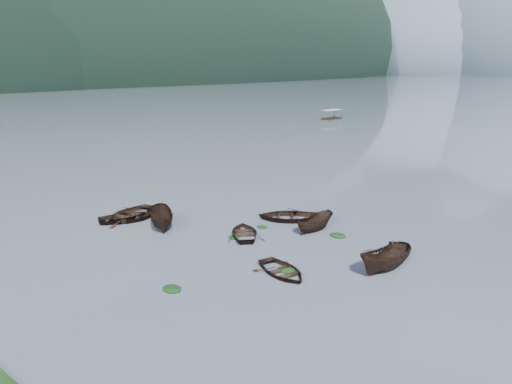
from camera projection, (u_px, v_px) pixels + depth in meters
The scene contains 20 objects.
ground_plane at pixel (143, 259), 30.09m from camera, with size 2400.00×2400.00×0.00m, color #515965.
left_ridge_far at pixel (52, 78), 506.86m from camera, with size 560.00×1400.00×380.00m, color black.
haze_mtn_a at pixel (440, 74), 865.28m from camera, with size 520.00×520.00×280.00m, color #475666.
rowboat_0 at pixel (130, 217), 38.48m from camera, with size 3.46×4.85×1.00m, color black.
rowboat_1 at pixel (128, 221), 37.59m from camera, with size 3.29×4.60×0.95m, color black.
rowboat_2 at pixel (163, 227), 35.97m from camera, with size 1.73×4.60×1.78m, color black.
rowboat_3 at pixel (245, 235), 34.29m from camera, with size 2.87×4.02×0.83m, color black.
rowboat_4 at pixel (282, 274), 27.89m from camera, with size 2.79×3.91×0.81m, color black.
rowboat_5 at pixel (385, 270), 28.40m from camera, with size 1.68×4.46×1.72m, color black.
rowboat_7 at pixel (288, 220), 37.80m from camera, with size 3.64×5.09×1.06m, color black.
rowboat_8 at pixel (315, 230), 35.34m from camera, with size 1.44×3.84×1.48m, color black.
weed_clump_0 at pixel (123, 212), 39.76m from camera, with size 1.03×0.84×0.23m, color black.
weed_clump_1 at pixel (166, 215), 38.91m from camera, with size 0.87×0.69×0.19m, color black.
weed_clump_2 at pixel (172, 290), 25.89m from camera, with size 1.21×0.97×0.26m, color black.
weed_clump_3 at pixel (234, 238), 33.75m from camera, with size 0.89×0.75×0.20m, color black.
weed_clump_4 at pixel (287, 271), 28.33m from camera, with size 1.26×1.00×0.26m, color black.
weed_clump_5 at pixel (156, 207), 41.25m from camera, with size 0.93×0.75×0.20m, color black.
weed_clump_6 at pixel (262, 227), 35.96m from camera, with size 0.92×0.77×0.19m, color black.
weed_clump_7 at pixel (338, 236), 34.09m from camera, with size 1.23×0.98×0.27m, color black.
pontoon_left at pixel (332, 119), 110.55m from camera, with size 2.37×5.68×2.18m, color black, non-canonical shape.
Camera 1 is at (23.18, -17.14, 12.24)m, focal length 32.00 mm.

